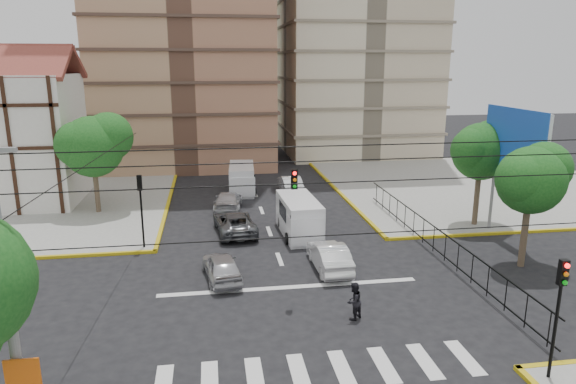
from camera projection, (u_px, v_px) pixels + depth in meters
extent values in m
plane|color=black|center=(294.00, 298.00, 24.41)|extent=(160.00, 160.00, 0.00)
cube|color=gray|center=(4.00, 203.00, 40.60)|extent=(26.00, 26.00, 0.15)
cube|color=gray|center=(475.00, 185.00, 46.49)|extent=(26.00, 26.00, 0.15)
cube|color=silver|center=(321.00, 370.00, 18.66)|extent=(12.00, 2.40, 0.01)
cube|color=silver|center=(290.00, 287.00, 25.56)|extent=(13.00, 0.40, 0.01)
cube|color=silver|center=(9.00, 141.00, 39.54)|extent=(10.00, 8.00, 10.00)
cube|color=maroon|center=(8.00, 62.00, 39.90)|extent=(10.80, 4.25, 2.65)
cylinder|color=slate|center=(528.00, 217.00, 29.85)|extent=(0.20, 0.20, 4.00)
cylinder|color=slate|center=(492.00, 199.00, 33.68)|extent=(0.20, 0.20, 4.00)
cube|color=silver|center=(516.00, 143.00, 30.77)|extent=(0.25, 6.00, 4.00)
cube|color=blue|center=(513.00, 143.00, 30.75)|extent=(0.08, 6.20, 4.20)
cylinder|color=#473828|center=(525.00, 230.00, 27.72)|extent=(0.36, 0.36, 4.20)
sphere|color=#154C18|center=(531.00, 180.00, 27.04)|extent=(3.60, 3.60, 3.60)
sphere|color=#154C18|center=(544.00, 169.00, 27.33)|extent=(2.88, 2.88, 2.88)
sphere|color=#154C18|center=(522.00, 179.00, 26.61)|extent=(2.70, 2.70, 2.70)
cylinder|color=#473828|center=(477.00, 194.00, 34.54)|extent=(0.36, 0.36, 4.48)
sphere|color=#154C18|center=(481.00, 152.00, 33.82)|extent=(3.80, 3.80, 3.80)
sphere|color=#154C18|center=(493.00, 142.00, 34.11)|extent=(3.04, 3.04, 3.04)
sphere|color=#154C18|center=(473.00, 150.00, 33.37)|extent=(2.85, 2.85, 2.85)
cylinder|color=#473828|center=(96.00, 186.00, 37.45)|extent=(0.36, 0.36, 4.20)
sphere|color=#154C18|center=(93.00, 147.00, 36.73)|extent=(4.40, 4.40, 4.40)
sphere|color=#154C18|center=(109.00, 137.00, 37.02)|extent=(3.52, 3.52, 3.52)
sphere|color=#154C18|center=(78.00, 145.00, 36.26)|extent=(3.30, 3.30, 3.30)
cylinder|color=black|center=(555.00, 332.00, 17.62)|extent=(0.12, 0.12, 3.50)
cube|color=black|center=(563.00, 272.00, 17.08)|extent=(0.28, 0.22, 0.90)
sphere|color=#FF0C0C|center=(564.00, 264.00, 17.00)|extent=(0.17, 0.17, 0.17)
cylinder|color=black|center=(142.00, 219.00, 30.26)|extent=(0.12, 0.12, 3.50)
cube|color=black|center=(140.00, 183.00, 29.72)|extent=(0.28, 0.22, 0.90)
sphere|color=#FF0C0C|center=(139.00, 178.00, 29.65)|extent=(0.17, 0.17, 0.17)
cube|color=black|center=(294.00, 179.00, 22.98)|extent=(0.28, 0.22, 0.90)
cylinder|color=black|center=(347.00, 235.00, 14.25)|extent=(18.00, 0.03, 0.03)
cylinder|color=slate|center=(9.00, 310.00, 13.32)|extent=(0.28, 0.28, 9.00)
cube|color=#E5590C|center=(23.00, 379.00, 13.57)|extent=(0.90, 0.06, 1.20)
cube|color=silver|center=(299.00, 217.00, 33.06)|extent=(2.32, 5.34, 2.42)
cube|color=silver|center=(305.00, 229.00, 31.08)|extent=(2.05, 1.34, 1.68)
cube|color=black|center=(306.00, 222.00, 30.59)|extent=(1.95, 0.18, 0.95)
cylinder|color=black|center=(288.00, 238.00, 31.51)|extent=(0.25, 0.74, 0.74)
cylinder|color=black|center=(319.00, 237.00, 31.80)|extent=(0.25, 0.74, 0.74)
cylinder|color=black|center=(280.00, 222.00, 34.73)|extent=(0.25, 0.74, 0.74)
cylinder|color=black|center=(309.00, 221.00, 35.03)|extent=(0.25, 0.74, 0.74)
cube|color=silver|center=(242.00, 179.00, 44.03)|extent=(2.38, 5.21, 2.34)
cube|color=silver|center=(243.00, 186.00, 42.12)|extent=(2.01, 1.35, 1.63)
cube|color=black|center=(244.00, 180.00, 41.64)|extent=(1.88, 0.23, 0.92)
cylinder|color=black|center=(232.00, 193.00, 42.53)|extent=(0.25, 0.71, 0.71)
cylinder|color=black|center=(255.00, 192.00, 42.81)|extent=(0.25, 0.71, 0.71)
cylinder|color=black|center=(230.00, 184.00, 45.65)|extent=(0.25, 0.71, 0.71)
cylinder|color=black|center=(252.00, 183.00, 45.93)|extent=(0.25, 0.71, 0.71)
imported|color=#B1B2B6|center=(222.00, 266.00, 26.34)|extent=(2.23, 4.31, 1.40)
imported|color=white|center=(329.00, 256.00, 27.62)|extent=(1.69, 4.61, 1.51)
imported|color=#575A5E|center=(235.00, 223.00, 33.47)|extent=(2.85, 5.37, 1.44)
imported|color=#B0B0B5|center=(228.00, 201.00, 38.71)|extent=(2.49, 5.02, 1.40)
imported|color=#262629|center=(307.00, 204.00, 38.14)|extent=(1.75, 3.69, 1.22)
imported|color=silver|center=(290.00, 184.00, 43.82)|extent=(1.65, 4.60, 1.51)
imported|color=black|center=(354.00, 301.00, 22.21)|extent=(1.04, 1.01, 1.69)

